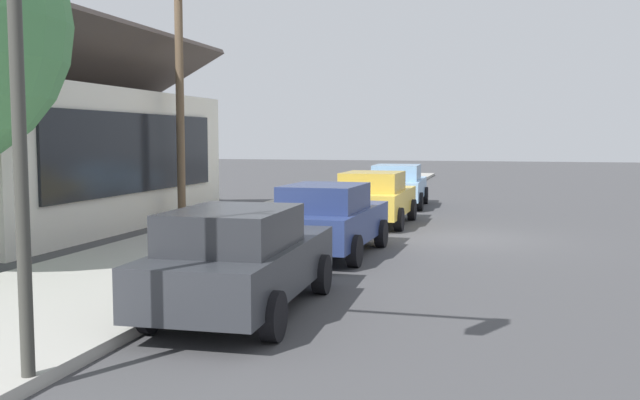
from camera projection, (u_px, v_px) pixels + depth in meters
ground_plane at (459, 238)px, 18.14m from camera, size 120.00×120.00×0.00m
sidewalk_curb at (255, 228)px, 19.55m from camera, size 60.00×4.20×0.16m
car_charcoal at (241, 259)px, 10.39m from camera, size 4.61×2.09×1.59m
car_navy at (329, 219)px, 15.50m from camera, size 4.39×2.09×1.59m
car_mustard at (375, 198)px, 20.91m from camera, size 4.34×2.09×1.59m
car_skyblue at (398, 185)px, 26.30m from camera, size 4.46×2.20×1.59m
storefront_building at (44, 154)px, 20.60m from camera, size 11.90×6.56×5.74m
traffic_light_main at (111, 43)px, 6.65m from camera, size 0.37×2.79×5.20m
utility_pole_wooden at (180, 92)px, 20.66m from camera, size 1.80×0.24×7.50m
fire_hydrant_red at (241, 239)px, 14.65m from camera, size 0.22×0.22×0.71m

